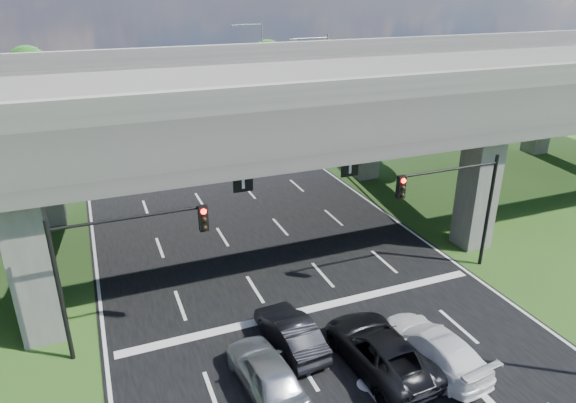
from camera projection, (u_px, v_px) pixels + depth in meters
ground at (346, 358)px, 20.19m from camera, size 160.00×160.00×0.00m
road at (263, 247)px, 28.73m from camera, size 18.00×120.00×0.03m
overpass at (248, 99)px, 27.36m from camera, size 80.00×15.00×10.00m
signal_right at (457, 196)px, 24.60m from camera, size 5.76×0.54×6.00m
signal_left at (117, 255)px, 19.25m from camera, size 5.76×0.54×6.00m
streetlight_far at (322, 87)px, 41.88m from camera, size 3.38×0.25×10.00m
streetlight_beyond at (259, 62)px, 55.56m from camera, size 3.38×0.25×10.00m
tree_left_far at (27, 79)px, 49.67m from camera, size 4.80×4.80×8.32m
tree_right_near at (332, 92)px, 46.83m from camera, size 4.20×4.20×7.28m
tree_right_mid at (324, 80)px, 54.83m from camera, size 3.91×3.90×6.76m
tree_right_far at (264, 66)px, 60.05m from camera, size 4.50×4.50×7.80m
car_silver at (266, 372)px, 18.35m from camera, size 2.12×4.52×1.50m
car_dark at (290, 332)px, 20.53m from camera, size 1.80×4.30×1.38m
car_white at (433, 347)px, 19.67m from camera, size 2.61×5.20×1.45m
car_trailing at (380, 350)px, 19.46m from camera, size 2.76×5.47×1.49m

